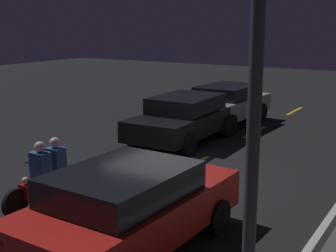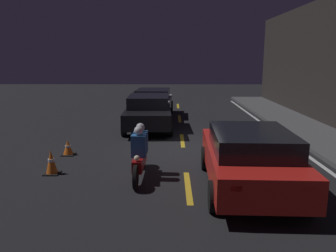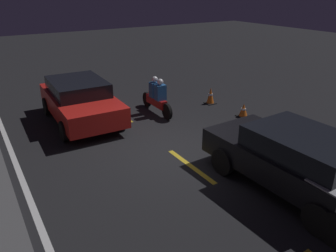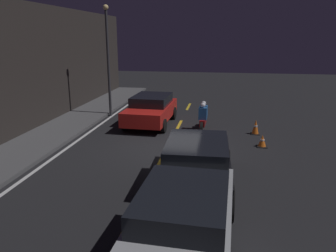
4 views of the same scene
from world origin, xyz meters
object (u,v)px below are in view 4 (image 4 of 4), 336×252
Objects in this scene: street_lamp at (108,56)px; van_black at (197,161)px; taxi_red at (151,109)px; motorcycle at (203,117)px; hatchback_silver at (184,216)px; traffic_cone_near at (262,141)px; traffic_cone_mid at (255,127)px.

van_black is at bearing -146.11° from street_lamp.
motorcycle is (-0.74, -2.60, -0.13)m from taxi_red.
hatchback_silver is 8.86m from motorcycle.
taxi_red is 1.97× the size of motorcycle.
motorcycle is at bearing 75.94° from taxi_red.
hatchback_silver is 7.33m from traffic_cone_near.
van_black is at bearing 24.73° from taxi_red.
motorcycle is 4.37× the size of traffic_cone_near.
street_lamp is (1.37, 2.57, 2.47)m from taxi_red.
street_lamp is at bearing -116.13° from taxi_red.
street_lamp reaches higher than traffic_cone_near.
taxi_red reaches higher than motorcycle.
hatchback_silver is 10.00m from taxi_red.
motorcycle is 3.25× the size of traffic_cone_mid.
hatchback_silver reaches higher than traffic_cone_near.
van_black is (2.99, -0.01, -0.00)m from hatchback_silver.
van_black is 5.87m from motorcycle.
traffic_cone_mid is (-0.18, -2.34, -0.32)m from motorcycle.
van_black is 1.02× the size of taxi_red.
motorcycle reaches higher than traffic_cone_near.
hatchback_silver is at bearing -154.03° from street_lamp.
van_black is at bearing 150.17° from traffic_cone_near.
street_lamp reaches higher than taxi_red.
traffic_cone_mid is (1.74, 0.11, 0.08)m from traffic_cone_near.
motorcycle is 3.14m from traffic_cone_near.
van_black reaches higher than motorcycle.
traffic_cone_mid is at bearing -11.90° from hatchback_silver.
traffic_cone_near is at bearing -117.83° from street_lamp.
taxi_red is 2.70m from motorcycle.
hatchback_silver is 6.46× the size of traffic_cone_mid.
street_lamp is (4.02, 7.62, 3.00)m from traffic_cone_near.
traffic_cone_near is 1.75m from traffic_cone_mid.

